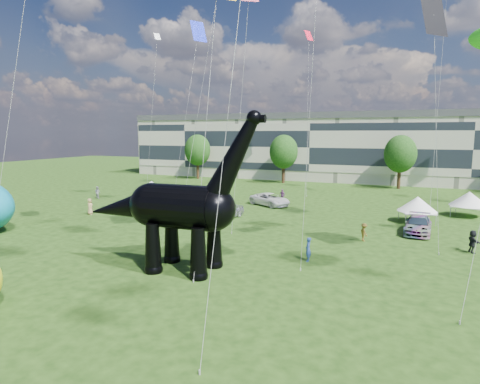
% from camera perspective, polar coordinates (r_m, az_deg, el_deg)
% --- Properties ---
extents(ground, '(220.00, 220.00, 0.00)m').
position_cam_1_polar(ground, '(22.52, -3.59, -15.79)').
color(ground, '#16330C').
rests_on(ground, ground).
extents(terrace_row, '(78.00, 11.00, 12.00)m').
position_cam_1_polar(terrace_row, '(82.27, 10.71, 6.01)').
color(terrace_row, beige).
rests_on(terrace_row, ground).
extents(tree_far_left, '(5.20, 5.20, 9.44)m').
position_cam_1_polar(tree_far_left, '(81.48, -6.07, 6.29)').
color(tree_far_left, '#382314').
rests_on(tree_far_left, ground).
extents(tree_mid_left, '(5.20, 5.20, 9.44)m').
position_cam_1_polar(tree_mid_left, '(74.52, 6.23, 6.10)').
color(tree_mid_left, '#382314').
rests_on(tree_mid_left, ground).
extents(tree_mid_right, '(5.20, 5.20, 9.44)m').
position_cam_1_polar(tree_mid_right, '(71.46, 21.86, 5.45)').
color(tree_mid_right, '#382314').
rests_on(tree_mid_right, ground).
extents(dinosaur_sculpture, '(13.44, 3.81, 11.00)m').
position_cam_1_polar(dinosaur_sculpture, '(27.32, -9.15, -2.40)').
color(dinosaur_sculpture, black).
rests_on(dinosaur_sculpture, ground).
extents(car_silver, '(2.72, 4.90, 1.58)m').
position_cam_1_polar(car_silver, '(43.76, -1.87, -2.72)').
color(car_silver, silver).
rests_on(car_silver, ground).
extents(car_grey, '(4.44, 3.19, 1.39)m').
position_cam_1_polar(car_grey, '(46.56, -4.44, -2.18)').
color(car_grey, gray).
rests_on(car_grey, ground).
extents(car_white, '(6.25, 5.02, 1.58)m').
position_cam_1_polar(car_white, '(51.40, 4.27, -1.07)').
color(car_white, white).
rests_on(car_white, ground).
extents(car_dark, '(2.58, 5.64, 1.60)m').
position_cam_1_polar(car_dark, '(40.66, 24.01, -4.30)').
color(car_dark, '#595960').
rests_on(car_dark, ground).
extents(gazebo_near, '(4.76, 4.76, 2.72)m').
position_cam_1_polar(gazebo_near, '(45.35, 23.92, -1.60)').
color(gazebo_near, white).
rests_on(gazebo_near, ground).
extents(gazebo_far, '(4.96, 4.96, 2.81)m').
position_cam_1_polar(gazebo_far, '(51.12, 29.80, -0.87)').
color(gazebo_far, white).
rests_on(gazebo_far, ground).
extents(gazebo_left, '(4.92, 4.92, 2.79)m').
position_cam_1_polar(gazebo_left, '(55.67, -12.48, 0.71)').
color(gazebo_left, silver).
rests_on(gazebo_left, ground).
extents(visitors, '(54.40, 25.57, 1.86)m').
position_cam_1_polar(visitors, '(41.07, 3.61, -3.37)').
color(visitors, olive).
rests_on(visitors, ground).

